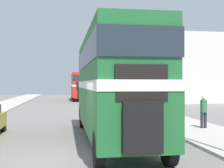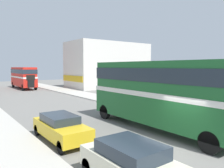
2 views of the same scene
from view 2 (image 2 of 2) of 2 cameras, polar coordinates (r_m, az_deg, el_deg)
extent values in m
plane|color=slate|center=(11.76, 15.54, -16.14)|extent=(120.00, 120.00, 0.00)
cube|color=#1E602D|center=(14.74, 11.16, -6.21)|extent=(2.39, 10.59, 1.73)
cube|color=white|center=(14.58, 11.23, -2.26)|extent=(2.41, 10.64, 0.31)
cube|color=#1E602D|center=(14.49, 11.29, 2.07)|extent=(2.34, 10.38, 1.89)
cube|color=#232D38|center=(14.49, 11.30, 2.44)|extent=(2.41, 10.48, 0.85)
cylinder|color=black|center=(11.60, 24.15, -13.76)|extent=(0.28, 1.11, 1.11)
cylinder|color=black|center=(17.40, -1.88, -7.28)|extent=(0.28, 1.11, 1.11)
cylinder|color=black|center=(18.66, 3.49, -6.48)|extent=(0.28, 1.11, 1.11)
cube|color=red|center=(44.17, -22.10, 0.55)|extent=(2.41, 9.23, 1.53)
cube|color=white|center=(44.12, -22.14, 1.72)|extent=(2.43, 9.27, 0.28)
cube|color=red|center=(44.09, -22.17, 2.98)|extent=(2.36, 9.04, 1.67)
cube|color=#232D38|center=(44.09, -22.18, 3.09)|extent=(2.43, 9.13, 0.75)
cube|color=black|center=(39.64, -20.40, 0.06)|extent=(1.08, 0.20, 1.22)
cube|color=black|center=(39.70, -20.49, 1.57)|extent=(1.44, 0.12, 0.89)
cylinder|color=black|center=(40.36, -22.21, -0.86)|extent=(0.28, 1.11, 1.11)
cylinder|color=black|center=(40.93, -19.33, -0.70)|extent=(0.28, 1.11, 1.11)
cylinder|color=black|center=(47.49, -24.41, -0.16)|extent=(0.28, 1.11, 1.11)
cylinder|color=black|center=(47.97, -21.92, -0.04)|extent=(0.28, 1.11, 1.11)
cube|color=beige|center=(8.00, 5.93, -21.05)|extent=(1.84, 4.37, 0.76)
cube|color=#232D38|center=(7.88, 5.08, -16.59)|extent=(1.62, 2.27, 0.47)
cylinder|color=black|center=(8.98, -6.29, -20.53)|extent=(0.20, 0.64, 0.64)
cylinder|color=black|center=(9.83, 2.46, -18.20)|extent=(0.20, 0.64, 0.64)
cube|color=gold|center=(12.73, -13.16, -11.40)|extent=(1.74, 4.41, 0.72)
cube|color=#232D38|center=(12.74, -13.52, -8.71)|extent=(1.53, 2.29, 0.43)
cylinder|color=black|center=(11.01, -13.16, -15.78)|extent=(0.20, 0.64, 0.64)
cylinder|color=black|center=(11.66, -5.99, -14.51)|extent=(0.20, 0.64, 0.64)
cylinder|color=black|center=(14.15, -18.93, -11.28)|extent=(0.20, 0.64, 0.64)
cylinder|color=black|center=(14.67, -13.11, -10.59)|extent=(0.20, 0.64, 0.64)
cylinder|color=#282833|center=(20.15, 16.41, -5.89)|extent=(0.16, 0.16, 0.83)
cylinder|color=#282833|center=(20.30, 16.74, -5.82)|extent=(0.16, 0.16, 0.83)
cylinder|color=#336B42|center=(20.11, 16.62, -3.78)|extent=(0.35, 0.35, 0.66)
sphere|color=beige|center=(20.05, 16.65, -2.53)|extent=(0.22, 0.22, 0.22)
cube|color=silver|center=(44.86, -0.93, 4.96)|extent=(16.20, 8.20, 8.88)
cube|color=gold|center=(40.71, -10.31, 1.43)|extent=(0.12, 7.79, 1.07)
camera|label=1|loc=(9.57, 75.32, -8.87)|focal=50.00mm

